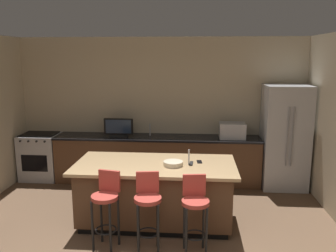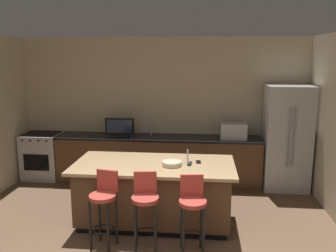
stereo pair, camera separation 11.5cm
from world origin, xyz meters
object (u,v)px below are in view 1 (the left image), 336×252
at_px(tv_monitor, 119,128).
at_px(bar_stool_left, 106,203).
at_px(refrigerator, 285,137).
at_px(bar_stool_center, 148,205).
at_px(range_oven, 41,156).
at_px(cell_phone, 199,162).
at_px(tv_remote, 191,163).
at_px(fruit_bowl, 173,164).
at_px(kitchen_island, 155,193).
at_px(bar_stool_right, 195,208).
at_px(microwave, 232,131).

height_order(tv_monitor, bar_stool_left, tv_monitor).
bearing_deg(refrigerator, bar_stool_center, -132.57).
bearing_deg(range_oven, bar_stool_center, -44.86).
bearing_deg(cell_phone, tv_remote, -141.11).
bearing_deg(refrigerator, tv_monitor, 179.83).
bearing_deg(tv_monitor, tv_remote, -49.36).
bearing_deg(fruit_bowl, tv_monitor, 123.69).
height_order(kitchen_island, bar_stool_right, bar_stool_right).
xyz_separation_m(tv_monitor, bar_stool_center, (0.89, -2.43, -0.46)).
relative_size(kitchen_island, bar_stool_right, 2.34).
bearing_deg(tv_monitor, bar_stool_center, -69.90).
distance_m(refrigerator, bar_stool_left, 3.67).
xyz_separation_m(microwave, bar_stool_right, (-0.68, -2.49, -0.46)).
bearing_deg(bar_stool_right, cell_phone, 79.17).
distance_m(bar_stool_left, tv_remote, 1.34).
bearing_deg(bar_stool_right, microwave, 67.37).
bearing_deg(bar_stool_center, bar_stool_left, 167.62).
distance_m(bar_stool_center, bar_stool_right, 0.59).
bearing_deg(tv_remote, fruit_bowl, -156.31).
distance_m(tv_monitor, bar_stool_center, 2.63).
relative_size(kitchen_island, cell_phone, 15.44).
relative_size(bar_stool_right, fruit_bowl, 3.58).
xyz_separation_m(kitchen_island, bar_stool_center, (-0.00, -0.77, 0.15)).
relative_size(fruit_bowl, cell_phone, 1.84).
bearing_deg(microwave, refrigerator, -3.65).
xyz_separation_m(microwave, cell_phone, (-0.63, -1.59, -0.14)).
bearing_deg(range_oven, kitchen_island, -34.45).
distance_m(range_oven, bar_stool_right, 3.96).
bearing_deg(refrigerator, bar_stool_left, -139.24).
bearing_deg(cell_phone, microwave, 64.14).
relative_size(range_oven, tv_remote, 5.44).
relative_size(cell_phone, tv_remote, 0.88).
bearing_deg(bar_stool_left, tv_monitor, 110.12).
bearing_deg(kitchen_island, range_oven, 145.55).
relative_size(tv_monitor, bar_stool_right, 0.57).
height_order(tv_monitor, fruit_bowl, tv_monitor).
relative_size(refrigerator, bar_stool_left, 1.92).
bearing_deg(fruit_bowl, range_oven, 147.06).
distance_m(microwave, bar_stool_right, 2.62).
height_order(tv_monitor, bar_stool_right, tv_monitor).
distance_m(bar_stool_right, fruit_bowl, 0.83).
height_order(kitchen_island, refrigerator, refrigerator).
xyz_separation_m(kitchen_island, refrigerator, (2.22, 1.66, 0.49)).
distance_m(kitchen_island, refrigerator, 2.81).
distance_m(refrigerator, tv_remote, 2.36).
distance_m(refrigerator, bar_stool_right, 2.95).
bearing_deg(kitchen_island, tv_monitor, 118.26).
height_order(range_oven, bar_stool_center, bar_stool_center).
xyz_separation_m(range_oven, bar_stool_left, (1.96, -2.44, 0.14)).
height_order(kitchen_island, bar_stool_center, bar_stool_center).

